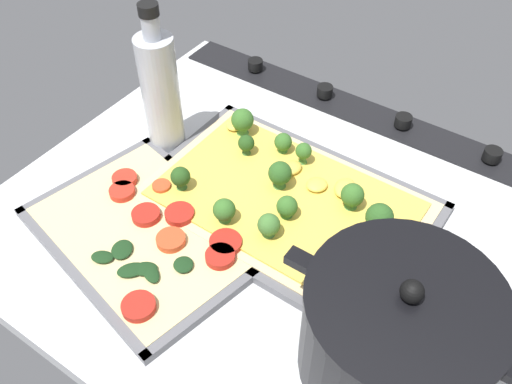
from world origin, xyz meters
TOP-DOWN VIEW (x-y plane):
  - ground_plane at (0.00, 0.00)cm, footprint 74.38×64.80cm
  - stove_control_panel at (-0.00, -28.90)cm, footprint 71.40×7.00cm
  - baking_tray_front at (-0.70, -2.74)cm, footprint 41.08×27.57cm
  - broccoli_pizza at (-0.44, -3.18)cm, footprint 38.65×25.14cm
  - baking_tray_back at (12.15, 12.51)cm, footprint 35.90×29.39cm
  - veggie_pizza_back at (11.50, 12.44)cm, footprint 33.04×26.52cm
  - cooking_pot at (-23.36, 11.19)cm, footprint 27.65×20.85cm
  - oil_bottle at (22.58, -4.06)cm, footprint 5.75×5.75cm

SIDE VIEW (x-z plane):
  - ground_plane at x=0.00cm, z-range -3.00..0.00cm
  - baking_tray_front at x=-0.70cm, z-range -0.29..1.01cm
  - baking_tray_back at x=12.15cm, z-range -0.27..1.03cm
  - stove_control_panel at x=0.00cm, z-range -0.74..1.86cm
  - veggie_pizza_back at x=11.50cm, z-range 0.21..2.11cm
  - broccoli_pizza at x=-0.44cm, z-range -1.17..4.89cm
  - cooking_pot at x=-23.36cm, z-range -1.15..14.52cm
  - oil_bottle at x=22.58cm, z-range -1.88..22.31cm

